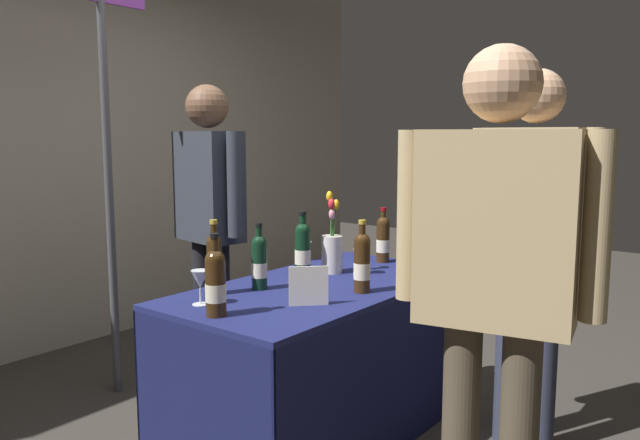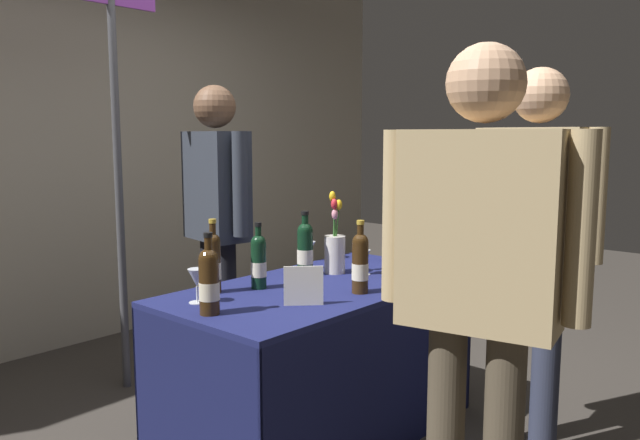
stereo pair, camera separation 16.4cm
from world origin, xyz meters
name	(u,v)px [view 1 (the left image)]	position (x,y,z in m)	size (l,w,h in m)	color
ground_plane	(320,435)	(0.00, 0.00, 0.00)	(12.00, 12.00, 0.00)	#38332D
back_partition	(59,129)	(0.00, 2.18, 1.45)	(6.11, 0.12, 2.91)	#B2A893
tasting_table	(320,331)	(0.00, 0.00, 0.51)	(1.49, 0.77, 0.73)	#191E51
featured_wine_bottle	(362,262)	(0.00, -0.23, 0.87)	(0.07, 0.07, 0.32)	#38230F
display_bottle_0	(383,239)	(0.62, 0.05, 0.86)	(0.07, 0.07, 0.30)	#38230F
display_bottle_1	(216,282)	(-0.64, 0.00, 0.87)	(0.08, 0.08, 0.32)	#38230F
display_bottle_2	(259,261)	(-0.23, 0.16, 0.86)	(0.07, 0.07, 0.30)	black
display_bottle_3	(214,263)	(-0.42, 0.25, 0.87)	(0.07, 0.07, 0.32)	#38230F
display_bottle_4	(303,248)	(0.10, 0.18, 0.87)	(0.08, 0.08, 0.32)	black
wine_glass_near_vendor	(360,257)	(0.30, -0.02, 0.82)	(0.07, 0.07, 0.12)	silver
wine_glass_mid	(200,280)	(-0.57, 0.17, 0.83)	(0.07, 0.07, 0.14)	silver
wine_glass_near_taster	(305,249)	(0.22, 0.27, 0.84)	(0.07, 0.07, 0.14)	silver
flower_vase	(332,249)	(0.23, 0.11, 0.85)	(0.10, 0.10, 0.41)	silver
brochure_stand	(309,286)	(-0.31, -0.18, 0.81)	(0.16, 0.01, 0.16)	silver
vendor_presenter	(209,209)	(0.09, 0.84, 1.01)	(0.27, 0.57, 1.68)	black
taster_foreground_right	(532,225)	(0.51, -0.79, 1.02)	(0.23, 0.57, 1.70)	#2D3347
taster_foreground_left	(495,267)	(-0.42, -1.01, 1.02)	(0.29, 0.63, 1.68)	#4C4233
booth_signpost	(107,145)	(-0.29, 1.21, 1.37)	(0.54, 0.04, 2.27)	#47474C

